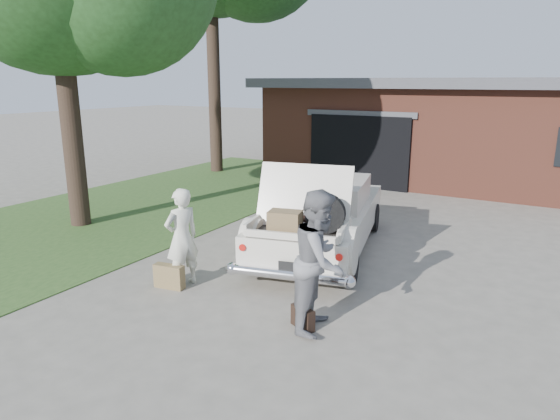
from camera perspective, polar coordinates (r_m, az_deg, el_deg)
The scene contains 8 objects.
ground at distance 8.30m, azimuth -2.11°, elevation -8.28°, with size 90.00×90.00×0.00m, color gray.
grass_strip at distance 13.86m, azimuth -14.81°, elevation 0.68°, with size 6.00×16.00×0.02m, color #2D4C1E.
house at distance 18.26m, azimuth 20.52°, elevation 8.79°, with size 12.80×7.80×3.30m.
sedan at distance 9.64m, azimuth 4.80°, elevation -0.66°, with size 2.86×5.03×1.90m.
woman_left at distance 8.09m, azimuth -11.15°, elevation -3.12°, with size 0.59×0.38×1.61m, color silver.
woman_right at distance 6.55m, azimuth 4.60°, elevation -5.80°, with size 0.92×0.72×1.89m, color slate.
suitcase_left at distance 8.22m, azimuth -12.55°, elevation -7.42°, with size 0.50×0.16×0.39m, color olive.
suitcase_right at distance 6.83m, azimuth 2.61°, elevation -12.20°, with size 0.38×0.12×0.30m, color black.
Camera 1 is at (4.11, -6.45, 3.22)m, focal length 32.00 mm.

